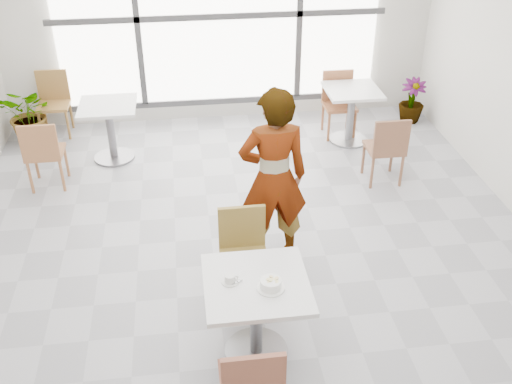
{
  "coord_description": "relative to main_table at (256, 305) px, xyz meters",
  "views": [
    {
      "loc": [
        -0.58,
        -4.62,
        3.7
      ],
      "look_at": [
        0.0,
        -0.3,
        1.0
      ],
      "focal_mm": 41.74,
      "sensor_mm": 36.0,
      "label": 1
    }
  ],
  "objects": [
    {
      "name": "bg_chair_right_near",
      "position": [
        1.88,
        2.5,
        -0.02
      ],
      "size": [
        0.42,
        0.42,
        0.87
      ],
      "rotation": [
        0.0,
        0.0,
        3.14
      ],
      "color": "brown",
      "rests_on": "ground"
    },
    {
      "name": "bg_chair_left_near",
      "position": [
        -2.09,
        2.91,
        -0.02
      ],
      "size": [
        0.42,
        0.42,
        0.87
      ],
      "rotation": [
        0.0,
        0.0,
        3.14
      ],
      "color": "#A56941",
      "rests_on": "ground"
    },
    {
      "name": "bg_table_left",
      "position": [
        -1.38,
        3.56,
        -0.04
      ],
      "size": [
        0.7,
        0.7,
        0.75
      ],
      "color": "silver",
      "rests_on": "ground"
    },
    {
      "name": "bg_chair_left_far",
      "position": [
        -2.21,
        4.47,
        -0.02
      ],
      "size": [
        0.42,
        0.42,
        0.87
      ],
      "color": "olive",
      "rests_on": "ground"
    },
    {
      "name": "oatmeal_bowl",
      "position": [
        0.1,
        -0.09,
        0.27
      ],
      "size": [
        0.21,
        0.21,
        0.09
      ],
      "color": "white",
      "rests_on": "main_table"
    },
    {
      "name": "window",
      "position": [
        0.12,
        4.62,
        0.98
      ],
      "size": [
        4.6,
        0.07,
        2.52
      ],
      "color": "white",
      "rests_on": "ground"
    },
    {
      "name": "wall_back",
      "position": [
        0.12,
        4.69,
        0.98
      ],
      "size": [
        6.0,
        0.0,
        6.0
      ],
      "primitive_type": "plane",
      "rotation": [
        1.57,
        0.0,
        0.0
      ],
      "color": "silver",
      "rests_on": "ground"
    },
    {
      "name": "main_table",
      "position": [
        0.0,
        0.0,
        0.0
      ],
      "size": [
        0.8,
        0.8,
        0.75
      ],
      "color": "silver",
      "rests_on": "ground"
    },
    {
      "name": "plant_left",
      "position": [
        -2.5,
        4.21,
        -0.13
      ],
      "size": [
        0.91,
        0.86,
        0.79
      ],
      "primitive_type": "imported",
      "rotation": [
        0.0,
        0.0,
        -0.43
      ],
      "color": "#468744",
      "rests_on": "ground"
    },
    {
      "name": "floor",
      "position": [
        0.12,
        1.19,
        -0.52
      ],
      "size": [
        7.0,
        7.0,
        0.0
      ],
      "primitive_type": "plane",
      "color": "#9E9EA5",
      "rests_on": "ground"
    },
    {
      "name": "plant_right",
      "position": [
        2.82,
        4.15,
        -0.2
      ],
      "size": [
        0.44,
        0.44,
        0.64
      ],
      "primitive_type": "imported",
      "rotation": [
        0.0,
        0.0,
        -0.25
      ],
      "color": "#4B8A3E",
      "rests_on": "ground"
    },
    {
      "name": "bg_table_right",
      "position": [
        1.77,
        3.65,
        -0.04
      ],
      "size": [
        0.7,
        0.7,
        0.75
      ],
      "color": "white",
      "rests_on": "ground"
    },
    {
      "name": "bg_chair_right_far",
      "position": [
        1.67,
        3.94,
        -0.02
      ],
      "size": [
        0.42,
        0.42,
        0.87
      ],
      "color": "#A25F3A",
      "rests_on": "ground"
    },
    {
      "name": "person",
      "position": [
        0.33,
        1.27,
        0.38
      ],
      "size": [
        0.67,
        0.46,
        1.8
      ],
      "primitive_type": "imported",
      "rotation": [
        0.0,
        0.0,
        3.18
      ],
      "color": "black",
      "rests_on": "ground"
    },
    {
      "name": "chair_near",
      "position": [
        -0.13,
        -0.74,
        -0.02
      ],
      "size": [
        0.42,
        0.42,
        0.87
      ],
      "rotation": [
        0.0,
        0.0,
        3.14
      ],
      "color": "brown",
      "rests_on": "ground"
    },
    {
      "name": "coffee_cup",
      "position": [
        -0.19,
        0.03,
        0.26
      ],
      "size": [
        0.16,
        0.13,
        0.07
      ],
      "color": "silver",
      "rests_on": "main_table"
    },
    {
      "name": "chair_far",
      "position": [
        -0.01,
        0.76,
        -0.02
      ],
      "size": [
        0.42,
        0.42,
        0.87
      ],
      "color": "olive",
      "rests_on": "ground"
    }
  ]
}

